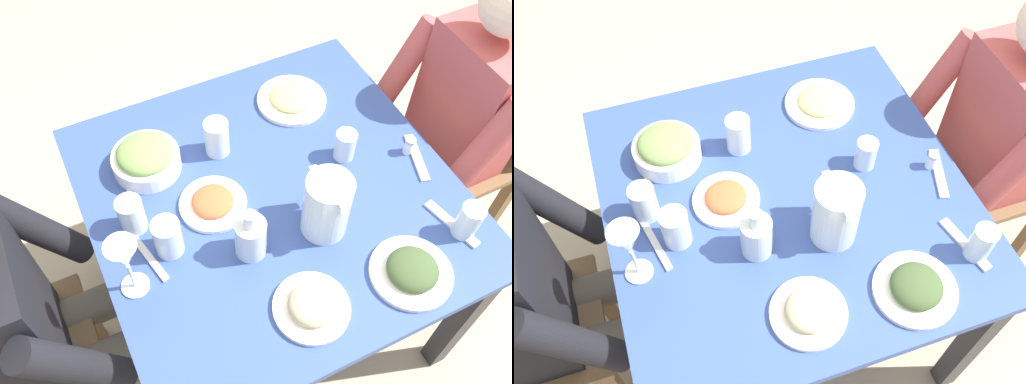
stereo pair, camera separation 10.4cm
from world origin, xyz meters
TOP-DOWN VIEW (x-y plane):
  - ground_plane at (0.00, 0.00)m, footprint 8.00×8.00m
  - dining_table at (0.00, 0.00)m, footprint 0.99×0.99m
  - chair_near at (0.07, -0.86)m, footprint 0.40×0.40m
  - diner_near at (0.07, -0.66)m, footprint 0.48×0.53m
  - diner_far at (-0.03, 0.66)m, footprint 0.48×0.53m
  - water_pitcher at (-0.15, -0.07)m, footprint 0.16×0.12m
  - salad_bowl at (0.24, 0.28)m, footprint 0.19×0.19m
  - plate_rice_curry at (0.03, 0.16)m, footprint 0.18×0.18m
  - plate_beans at (-0.34, 0.07)m, footprint 0.19×0.19m
  - plate_dolmas at (-0.37, -0.20)m, footprint 0.21×0.21m
  - plate_fries at (0.29, -0.21)m, footprint 0.22×0.22m
  - water_glass_far_left at (-0.04, 0.31)m, footprint 0.07×0.07m
  - water_glass_center at (0.03, -0.24)m, footprint 0.06×0.06m
  - water_glass_by_pitcher at (0.21, 0.08)m, footprint 0.07×0.07m
  - water_glass_near_left at (-0.32, -0.39)m, footprint 0.06×0.06m
  - water_glass_far_right at (0.06, 0.37)m, footprint 0.07×0.07m
  - wine_glass at (-0.10, 0.43)m, footprint 0.08×0.08m
  - oil_carafe at (-0.13, 0.13)m, footprint 0.08×0.08m
  - salt_shaker at (-0.04, -0.42)m, footprint 0.03×0.03m
  - fork_near at (-0.07, -0.43)m, footprint 0.17×0.08m
  - knife_near at (0.17, 0.35)m, footprint 0.18×0.08m
  - fork_far at (-0.29, -0.38)m, footprint 0.17×0.06m
  - knife_far at (-0.03, 0.37)m, footprint 0.18×0.06m

SIDE VIEW (x-z plane):
  - ground_plane at x=0.00m, z-range 0.00..0.00m
  - chair_near at x=0.07m, z-range 0.05..0.90m
  - dining_table at x=0.00m, z-range 0.25..0.97m
  - diner_near at x=0.07m, z-range 0.05..1.19m
  - diner_far at x=-0.03m, z-range 0.05..1.19m
  - fork_near at x=-0.07m, z-range 0.72..0.72m
  - knife_near at x=0.17m, z-range 0.72..0.72m
  - fork_far at x=-0.29m, z-range 0.72..0.72m
  - knife_far at x=-0.03m, z-range 0.72..0.72m
  - plate_fries at x=0.29m, z-range 0.71..0.75m
  - plate_rice_curry at x=0.03m, z-range 0.71..0.75m
  - plate_beans at x=-0.34m, z-range 0.71..0.76m
  - plate_dolmas at x=-0.37m, z-range 0.71..0.76m
  - salt_shaker at x=-0.04m, z-range 0.72..0.77m
  - salad_bowl at x=0.24m, z-range 0.71..0.80m
  - water_glass_center at x=0.03m, z-range 0.72..0.81m
  - water_glass_near_left at x=-0.32m, z-range 0.72..0.82m
  - water_glass_far_right at x=0.06m, z-range 0.72..0.82m
  - water_glass_far_left at x=-0.04m, z-range 0.72..0.83m
  - oil_carafe at x=-0.13m, z-range 0.69..0.86m
  - water_glass_by_pitcher at x=0.21m, z-range 0.72..0.83m
  - water_pitcher at x=-0.15m, z-range 0.72..0.91m
  - wine_glass at x=-0.10m, z-range 0.76..0.96m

